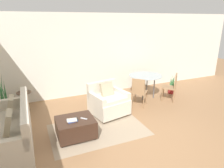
# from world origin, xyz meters

# --- Properties ---
(ground_plane) EXTENTS (20.00, 20.00, 0.00)m
(ground_plane) POSITION_xyz_m (0.00, 0.00, 0.00)
(ground_plane) COLOR #936B47
(wall_back) EXTENTS (12.00, 0.06, 2.75)m
(wall_back) POSITION_xyz_m (0.00, 3.33, 1.38)
(wall_back) COLOR silver
(wall_back) RESTS_ON ground_plane
(area_rug) EXTENTS (2.26, 1.45, 0.01)m
(area_rug) POSITION_xyz_m (-0.77, 0.86, 0.00)
(area_rug) COLOR gray
(area_rug) RESTS_ON ground_plane
(couch) EXTENTS (0.94, 2.05, 0.93)m
(couch) POSITION_xyz_m (-2.65, 1.03, 0.31)
(couch) COLOR beige
(couch) RESTS_ON ground_plane
(armchair) EXTENTS (1.06, 1.01, 0.91)m
(armchair) POSITION_xyz_m (-0.22, 1.55, 0.37)
(armchair) COLOR beige
(armchair) RESTS_ON ground_plane
(ottoman) EXTENTS (0.82, 0.69, 0.43)m
(ottoman) POSITION_xyz_m (-1.32, 0.80, 0.24)
(ottoman) COLOR #382319
(ottoman) RESTS_ON ground_plane
(book_stack) EXTENTS (0.23, 0.19, 0.04)m
(book_stack) POSITION_xyz_m (-1.41, 0.74, 0.45)
(book_stack) COLOR #2D478C
(book_stack) RESTS_ON ottoman
(tv_remote_primary) EXTENTS (0.05, 0.16, 0.01)m
(tv_remote_primary) POSITION_xyz_m (-1.29, 0.81, 0.44)
(tv_remote_primary) COLOR black
(tv_remote_primary) RESTS_ON ottoman
(tv_remote_secondary) EXTENTS (0.14, 0.14, 0.01)m
(tv_remote_secondary) POSITION_xyz_m (-1.14, 0.75, 0.44)
(tv_remote_secondary) COLOR #B7B7BC
(tv_remote_secondary) RESTS_ON ottoman
(potted_plant) EXTENTS (0.33, 0.33, 1.20)m
(potted_plant) POSITION_xyz_m (-2.87, 2.61, 0.31)
(potted_plant) COLOR #333338
(potted_plant) RESTS_ON ground_plane
(side_table) EXTENTS (0.40, 0.40, 0.57)m
(side_table) POSITION_xyz_m (-2.34, 2.70, 0.40)
(side_table) COLOR #4C3828
(side_table) RESTS_ON ground_plane
(picture_frame) EXTENTS (0.13, 0.06, 0.16)m
(picture_frame) POSITION_xyz_m (-2.34, 2.70, 0.65)
(picture_frame) COLOR silver
(picture_frame) RESTS_ON side_table
(dining_table) EXTENTS (1.10, 1.10, 0.76)m
(dining_table) POSITION_xyz_m (1.43, 2.27, 0.67)
(dining_table) COLOR #99A8AD
(dining_table) RESTS_ON ground_plane
(dining_chair_near_left) EXTENTS (0.59, 0.59, 0.90)m
(dining_chair_near_left) POSITION_xyz_m (0.82, 1.66, 0.52)
(dining_chair_near_left) COLOR #93704C
(dining_chair_near_left) RESTS_ON ground_plane
(dining_chair_near_right) EXTENTS (0.59, 0.59, 0.90)m
(dining_chair_near_right) POSITION_xyz_m (2.05, 1.66, 0.52)
(dining_chair_near_right) COLOR #93704C
(dining_chair_near_right) RESTS_ON ground_plane
(potted_plant_small) EXTENTS (0.23, 0.23, 0.71)m
(potted_plant_small) POSITION_xyz_m (2.50, 2.18, 0.21)
(potted_plant_small) COLOR maroon
(potted_plant_small) RESTS_ON ground_plane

